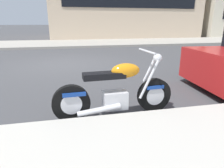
% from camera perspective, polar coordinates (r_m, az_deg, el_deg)
% --- Properties ---
extents(ground_plane, '(260.00, 260.00, 0.00)m').
position_cam_1_polar(ground_plane, '(7.86, -12.92, 5.58)').
color(ground_plane, '#3D3D3F').
extents(sidewalk_far_curb, '(120.00, 5.00, 0.14)m').
position_cam_1_polar(sidewalk_far_curb, '(19.21, 26.49, 11.15)').
color(sidewalk_far_curb, gray).
rests_on(sidewalk_far_curb, ground).
extents(parking_stall_stripe, '(0.12, 2.20, 0.01)m').
position_cam_1_polar(parking_stall_stripe, '(3.82, -12.92, -6.79)').
color(parking_stall_stripe, silver).
rests_on(parking_stall_stripe, ground).
extents(parked_motorcycle, '(2.05, 0.62, 1.10)m').
position_cam_1_polar(parked_motorcycle, '(3.31, 1.24, -2.43)').
color(parked_motorcycle, black).
rests_on(parked_motorcycle, ground).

